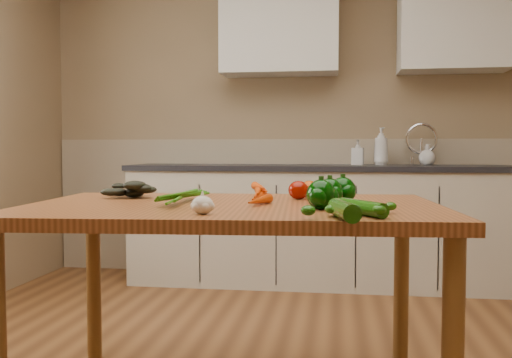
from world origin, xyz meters
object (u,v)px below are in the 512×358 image
object	(u,v)px
table	(233,228)
zucchini_b	(344,210)
pepper_b	(343,191)
tomato_c	(334,192)
pepper_c	(321,195)
soap_bottle_a	(381,146)
leafy_greens	(131,184)
tomato_b	(309,189)
zucchini_a	(361,208)
garlic_bulb	(203,205)
pepper_a	(330,192)
soap_bottle_c	(427,155)
tomato_a	(298,190)
carrot_bunch	(234,193)
soap_bottle_b	(358,152)

from	to	relation	value
table	zucchini_b	distance (m)	0.59
pepper_b	tomato_c	distance (m)	0.13
pepper_c	soap_bottle_a	bearing A→B (deg)	81.36
leafy_greens	tomato_b	distance (m)	0.75
zucchini_a	garlic_bulb	bearing A→B (deg)	-174.85
pepper_a	zucchini_a	world-z (taller)	pepper_a
soap_bottle_c	tomato_c	distance (m)	2.24
soap_bottle_a	garlic_bulb	world-z (taller)	soap_bottle_a
table	soap_bottle_c	distance (m)	2.56
pepper_c	zucchini_a	world-z (taller)	pepper_c
tomato_a	zucchini_b	bearing A→B (deg)	-74.60
table	carrot_bunch	xyz separation A→B (m)	(-0.00, 0.04, 0.13)
table	soap_bottle_b	bearing A→B (deg)	73.16
pepper_a	zucchini_b	bearing A→B (deg)	-83.49
soap_bottle_b	carrot_bunch	xyz separation A→B (m)	(-0.54, -2.27, -0.14)
pepper_a	zucchini_b	world-z (taller)	pepper_a
garlic_bulb	pepper_b	world-z (taller)	pepper_b
soap_bottle_c	tomato_a	xyz separation A→B (m)	(-0.82, -2.11, -0.12)
soap_bottle_b	tomato_c	bearing A→B (deg)	-85.44
soap_bottle_a	pepper_c	size ratio (longest dim) A/B	2.87
pepper_b	zucchini_b	size ratio (longest dim) A/B	0.47
soap_bottle_a	soap_bottle_b	distance (m)	0.18
tomato_c	zucchini_a	world-z (taller)	tomato_c
pepper_b	tomato_b	bearing A→B (deg)	120.80
soap_bottle_a	zucchini_b	distance (m)	2.78
table	tomato_a	xyz separation A→B (m)	(0.23, 0.22, 0.13)
tomato_b	pepper_c	bearing A→B (deg)	-82.17
pepper_c	zucchini_b	xyz separation A→B (m)	(0.07, -0.27, -0.02)
table	soap_bottle_b	world-z (taller)	soap_bottle_b
table	soap_bottle_c	xyz separation A→B (m)	(1.05, 2.33, 0.25)
leafy_greens	garlic_bulb	xyz separation A→B (m)	(0.45, -0.57, -0.03)
soap_bottle_a	pepper_b	xyz separation A→B (m)	(-0.30, -2.28, -0.18)
soap_bottle_b	leafy_greens	world-z (taller)	soap_bottle_b
garlic_bulb	soap_bottle_a	bearing A→B (deg)	74.61
table	zucchini_a	bearing A→B (deg)	-37.58
pepper_c	zucchini_b	world-z (taller)	pepper_c
soap_bottle_b	zucchini_b	distance (m)	2.74
pepper_c	zucchini_b	size ratio (longest dim) A/B	0.48
soap_bottle_a	zucchini_a	distance (m)	2.67
table	zucchini_b	size ratio (longest dim) A/B	7.59
soap_bottle_a	pepper_b	size ratio (longest dim) A/B	2.91
soap_bottle_a	zucchini_a	xyz separation A→B (m)	(-0.25, -2.65, -0.20)
soap_bottle_b	tomato_a	bearing A→B (deg)	-89.34
garlic_bulb	pepper_c	size ratio (longest dim) A/B	0.69
garlic_bulb	tomato_b	world-z (taller)	tomato_b
garlic_bulb	pepper_b	size ratio (longest dim) A/B	0.70
soap_bottle_c	table	bearing A→B (deg)	136.26
soap_bottle_b	pepper_b	bearing A→B (deg)	-84.32
leafy_greens	pepper_b	bearing A→B (deg)	-10.13
soap_bottle_c	zucchini_a	distance (m)	2.70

